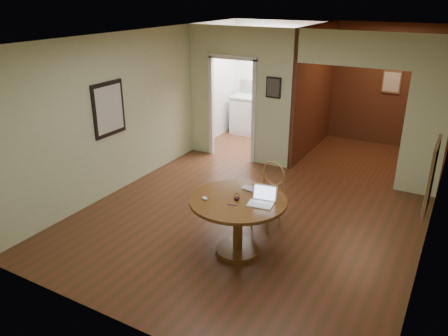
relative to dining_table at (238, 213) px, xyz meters
The scene contains 11 objects.
floor 0.94m from the dining_table, 114.12° to the left, with size 5.00×5.00×0.00m, color #492C14.
room_shell 3.91m from the dining_table, 101.52° to the left, with size 5.20×7.50×5.00m.
dining_table is the anchor object (origin of this frame).
chair 0.90m from the dining_table, 86.57° to the left, with size 0.50×0.50×1.00m.
open_laptop 0.42m from the dining_table, ahead, with size 0.34×0.32×0.22m.
closed_laptop 0.36m from the dining_table, 80.40° to the left, with size 0.32×0.21×0.03m, color silver.
mouse 0.49m from the dining_table, 148.14° to the right, with size 0.10×0.05×0.04m, color white.
wine_glass 0.26m from the dining_table, 89.52° to the right, with size 0.09×0.09×0.10m, color white, non-canonical shape.
pen 0.29m from the dining_table, 84.40° to the right, with size 0.01×0.01×0.13m, color navy.
kitchen_cabinet 5.14m from the dining_table, 108.71° to the left, with size 2.06×0.60×0.94m.
grocery_bag 4.97m from the dining_table, 99.89° to the left, with size 0.34×0.29×0.34m, color #C0B38C.
Camera 1 is at (2.64, -5.21, 3.32)m, focal length 35.00 mm.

